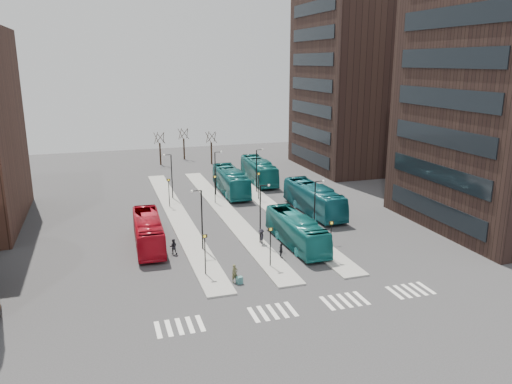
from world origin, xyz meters
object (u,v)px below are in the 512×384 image
object	(u,v)px
suitcase	(240,280)
teal_bus_a	(296,230)
commuter_c	(261,237)
red_bus	(148,231)
teal_bus_d	(259,171)
commuter_a	(173,246)
commuter_b	(281,251)
teal_bus_b	(231,181)
teal_bus_c	(314,199)
traveller	(235,273)

from	to	relation	value
suitcase	teal_bus_a	size ratio (longest dim) A/B	0.05
teal_bus_a	commuter_c	size ratio (longest dim) A/B	6.55
red_bus	teal_bus_d	bearing A→B (deg)	52.28
commuter_a	commuter_b	world-z (taller)	commuter_a
suitcase	teal_bus_a	bearing A→B (deg)	27.89
teal_bus_b	teal_bus_c	world-z (taller)	teal_bus_c
suitcase	red_bus	world-z (taller)	red_bus
red_bus	commuter_c	bearing A→B (deg)	-14.78
suitcase	commuter_c	size ratio (longest dim) A/B	0.36
traveller	commuter_a	world-z (taller)	traveller
commuter_b	commuter_c	bearing A→B (deg)	16.52
teal_bus_b	commuter_c	xyz separation A→B (m)	(-2.42, -21.20, -0.87)
commuter_a	commuter_b	bearing A→B (deg)	164.74
teal_bus_a	red_bus	bearing A→B (deg)	162.02
teal_bus_a	commuter_b	size ratio (longest dim) A/B	7.47
teal_bus_d	traveller	world-z (taller)	teal_bus_d
teal_bus_d	commuter_b	size ratio (longest dim) A/B	8.39
teal_bus_c	teal_bus_d	world-z (taller)	teal_bus_d
teal_bus_b	teal_bus_d	bearing A→B (deg)	44.05
suitcase	commuter_a	distance (m)	9.47
traveller	commuter_a	xyz separation A→B (m)	(-4.00, 8.00, -0.03)
suitcase	teal_bus_c	bearing A→B (deg)	36.30
teal_bus_c	commuter_a	size ratio (longest dim) A/B	8.23
red_bus	teal_bus_a	world-z (taller)	teal_bus_a
commuter_a	teal_bus_c	bearing A→B (deg)	-146.46
red_bus	commuter_b	bearing A→B (deg)	-30.11
teal_bus_d	commuter_c	bearing A→B (deg)	-104.13
teal_bus_b	commuter_a	distance (m)	23.81
red_bus	teal_bus_b	world-z (taller)	teal_bus_b
red_bus	teal_bus_d	world-z (taller)	teal_bus_d
red_bus	teal_bus_c	distance (m)	21.45
commuter_c	teal_bus_b	bearing A→B (deg)	-160.35
teal_bus_b	teal_bus_c	bearing A→B (deg)	-57.19
red_bus	commuter_a	distance (m)	3.74
teal_bus_b	commuter_a	bearing A→B (deg)	-116.37
commuter_b	commuter_c	size ratio (longest dim) A/B	0.88
suitcase	teal_bus_b	size ratio (longest dim) A/B	0.05
teal_bus_a	commuter_c	xyz separation A→B (m)	(-3.40, 1.07, -0.71)
teal_bus_c	traveller	world-z (taller)	teal_bus_c
traveller	commuter_a	size ratio (longest dim) A/B	1.03
teal_bus_c	commuter_a	distance (m)	20.57
teal_bus_c	commuter_a	bearing A→B (deg)	-156.71
red_bus	traveller	distance (m)	12.60
teal_bus_b	traveller	bearing A→B (deg)	-102.17
teal_bus_a	teal_bus_d	size ratio (longest dim) A/B	0.89
traveller	teal_bus_d	bearing A→B (deg)	51.08
commuter_a	commuter_b	distance (m)	10.49
suitcase	teal_bus_d	bearing A→B (deg)	56.00
red_bus	commuter_b	distance (m)	13.76
teal_bus_b	red_bus	bearing A→B (deg)	-124.74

